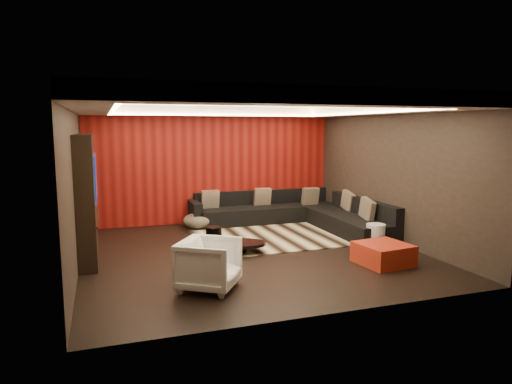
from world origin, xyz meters
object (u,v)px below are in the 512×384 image
object	(u,v)px
drum_stool	(214,236)
armchair	(209,264)
orange_ottoman	(383,254)
sectional_sofa	(296,215)
white_side_table	(375,236)
coffee_table	(235,247)

from	to	relation	value
drum_stool	armchair	bearing A→B (deg)	-105.09
drum_stool	orange_ottoman	size ratio (longest dim) A/B	0.46
drum_stool	sectional_sofa	bearing A→B (deg)	27.67
drum_stool	orange_ottoman	bearing A→B (deg)	-39.93
white_side_table	sectional_sofa	bearing A→B (deg)	106.63
coffee_table	orange_ottoman	xyz separation A→B (m)	(2.21, -1.46, 0.06)
armchair	orange_ottoman	bearing A→B (deg)	-52.29
drum_stool	sectional_sofa	distance (m)	2.58
coffee_table	drum_stool	size ratio (longest dim) A/B	3.08
white_side_table	orange_ottoman	xyz separation A→B (m)	(-0.49, -0.99, -0.05)
coffee_table	sectional_sofa	xyz separation A→B (m)	(2.02, 1.81, 0.15)
coffee_table	white_side_table	size ratio (longest dim) A/B	2.49
orange_ottoman	sectional_sofa	size ratio (longest dim) A/B	0.22
drum_stool	white_side_table	xyz separation A→B (m)	(2.96, -1.07, 0.02)
coffee_table	orange_ottoman	bearing A→B (deg)	-33.45
coffee_table	orange_ottoman	size ratio (longest dim) A/B	1.42
drum_stool	white_side_table	bearing A→B (deg)	-19.89
coffee_table	armchair	size ratio (longest dim) A/B	1.41
drum_stool	orange_ottoman	world-z (taller)	drum_stool
orange_ottoman	sectional_sofa	distance (m)	3.27
drum_stool	sectional_sofa	size ratio (longest dim) A/B	0.10
armchair	sectional_sofa	xyz separation A→B (m)	(2.91, 3.50, -0.10)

